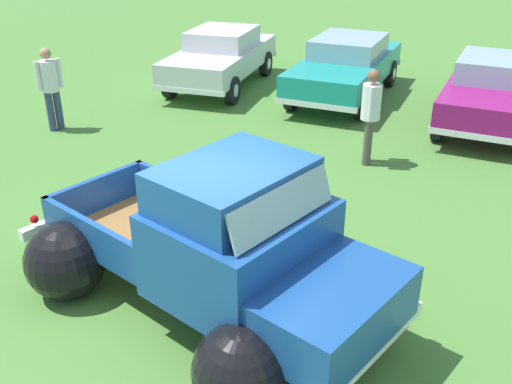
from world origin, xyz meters
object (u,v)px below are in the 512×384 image
object	(u,v)px
spectator_0	(50,84)
spectator_1	(371,111)
show_car_0	(221,56)
show_car_1	(346,65)
show_car_2	(492,89)
vintage_pickup_truck	(224,258)

from	to	relation	value
spectator_0	spectator_1	size ratio (longest dim) A/B	0.99
show_car_0	spectator_0	bearing A→B (deg)	-26.70
show_car_1	show_car_2	world-z (taller)	same
vintage_pickup_truck	spectator_0	bearing A→B (deg)	162.60
show_car_1	spectator_1	world-z (taller)	spectator_1
vintage_pickup_truck	show_car_2	xyz separation A→B (m)	(2.16, 8.05, 0.02)
spectator_0	vintage_pickup_truck	bearing A→B (deg)	172.98
show_car_0	vintage_pickup_truck	bearing A→B (deg)	21.21
show_car_0	show_car_1	bearing A→B (deg)	90.13
vintage_pickup_truck	show_car_0	bearing A→B (deg)	133.97
show_car_1	show_car_2	xyz separation A→B (m)	(3.38, -0.71, -0.00)
show_car_2	spectator_1	distance (m)	3.58
vintage_pickup_truck	show_car_0	distance (m)	9.49
show_car_1	spectator_1	xyz separation A→B (m)	(1.56, -3.79, 0.20)
show_car_0	spectator_1	world-z (taller)	spectator_1
show_car_2	spectator_1	size ratio (longest dim) A/B	2.45
spectator_0	spectator_1	xyz separation A→B (m)	(6.37, 0.98, 0.01)
show_car_1	spectator_1	size ratio (longest dim) A/B	2.66
vintage_pickup_truck	spectator_1	bearing A→B (deg)	102.25
spectator_1	show_car_1	bearing A→B (deg)	-79.61
show_car_0	spectator_1	xyz separation A→B (m)	(4.77, -3.41, 0.21)
show_car_0	show_car_2	size ratio (longest dim) A/B	1.04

